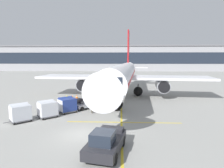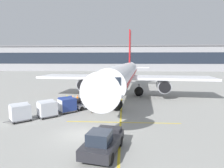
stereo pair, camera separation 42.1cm
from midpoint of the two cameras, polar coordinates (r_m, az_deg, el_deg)
The scene contains 14 objects.
ground_plane at distance 17.85m, azimuth -9.42°, elevation -14.48°, with size 600.00×600.00×0.00m, color gray.
parked_airplane at distance 34.26m, azimuth 2.90°, elevation 2.69°, with size 30.42×39.42×13.70m.
belt_loader at distance 26.65m, azimuth -7.39°, elevation -5.22°, with size 4.83×4.53×2.85m.
baggage_cart_lead at distance 24.88m, azimuth -13.50°, elevation -5.89°, with size 2.57×2.52×1.91m.
baggage_cart_second at distance 23.52m, azimuth -18.88°, elevation -6.86°, with size 2.57×2.52×1.91m.
baggage_cart_third at distance 23.01m, azimuth -25.76°, elevation -7.51°, with size 2.57×2.52×1.91m.
pushback_tug at distance 14.25m, azimuth -2.73°, elevation -16.58°, with size 2.95×4.73×1.83m.
ground_crew_by_loader at distance 24.05m, azimuth -6.47°, elevation -6.20°, with size 0.38×0.52×1.74m.
ground_crew_by_carts at distance 26.96m, azimuth -13.49°, elevation -4.88°, with size 0.48×0.41×1.74m.
safety_cone_engine_keepout at distance 32.84m, azimuth -11.92°, elevation -3.85°, with size 0.59×0.59×0.67m.
safety_cone_wingtip at distance 33.42m, azimuth -10.65°, elevation -3.67°, with size 0.55×0.55×0.63m.
apron_guidance_line_lead_in at distance 34.10m, azimuth 2.32°, elevation -3.84°, with size 0.20×110.00×0.01m.
apron_guidance_line_stop_bar at distance 20.83m, azimuth 2.93°, elevation -11.15°, with size 12.00×0.20×0.01m.
terminal_building at distance 117.12m, azimuth 0.39°, elevation 7.54°, with size 144.96×20.71×14.24m.
Camera 1 is at (3.32, -16.22, 6.60)m, focal length 31.21 mm.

